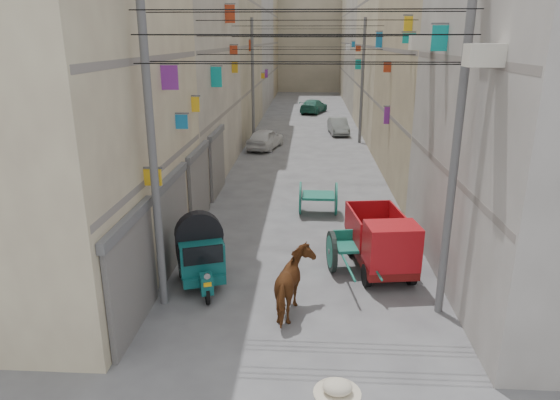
# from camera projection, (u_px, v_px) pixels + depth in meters

# --- Properties ---
(building_row_left) EXTENTS (8.00, 62.00, 14.00)m
(building_row_left) POSITION_uv_depth(u_px,v_px,m) (204.00, 42.00, 38.27)
(building_row_left) COLOR beige
(building_row_left) RESTS_ON ground
(building_row_right) EXTENTS (8.00, 62.00, 14.00)m
(building_row_right) POSITION_uv_depth(u_px,v_px,m) (415.00, 42.00, 37.38)
(building_row_right) COLOR #A39E99
(building_row_right) RESTS_ON ground
(end_cap_building) EXTENTS (22.00, 10.00, 13.00)m
(end_cap_building) POSITION_uv_depth(u_px,v_px,m) (309.00, 40.00, 68.08)
(end_cap_building) COLOR tan
(end_cap_building) RESTS_ON ground
(shutters_left) EXTENTS (0.18, 14.40, 2.88)m
(shutters_left) POSITION_uv_depth(u_px,v_px,m) (188.00, 199.00, 17.02)
(shutters_left) COLOR #47474B
(shutters_left) RESTS_ON ground
(signboards) EXTENTS (8.22, 40.52, 5.67)m
(signboards) POSITION_uv_depth(u_px,v_px,m) (306.00, 102.00, 26.92)
(signboards) COLOR #A73316
(signboards) RESTS_ON ground
(ac_units) EXTENTS (0.70, 6.55, 3.35)m
(ac_units) POSITION_uv_depth(u_px,v_px,m) (453.00, 8.00, 12.20)
(ac_units) COLOR beige
(ac_units) RESTS_ON ground
(utility_poles) EXTENTS (7.40, 22.20, 8.00)m
(utility_poles) POSITION_uv_depth(u_px,v_px,m) (306.00, 102.00, 22.32)
(utility_poles) COLOR #555558
(utility_poles) RESTS_ON ground
(overhead_cables) EXTENTS (7.40, 22.52, 1.12)m
(overhead_cables) POSITION_uv_depth(u_px,v_px,m) (306.00, 37.00, 19.00)
(overhead_cables) COLOR black
(overhead_cables) RESTS_ON ground
(auto_rickshaw) EXTENTS (1.83, 2.43, 1.65)m
(auto_rickshaw) POSITION_uv_depth(u_px,v_px,m) (200.00, 252.00, 14.07)
(auto_rickshaw) COLOR black
(auto_rickshaw) RESTS_ON ground
(tonga_cart) EXTENTS (1.45, 2.88, 1.25)m
(tonga_cart) POSITION_uv_depth(u_px,v_px,m) (351.00, 250.00, 15.00)
(tonga_cart) COLOR black
(tonga_cart) RESTS_ON ground
(mini_truck) EXTENTS (1.90, 3.47, 1.86)m
(mini_truck) POSITION_uv_depth(u_px,v_px,m) (383.00, 246.00, 14.67)
(mini_truck) COLOR black
(mini_truck) RESTS_ON ground
(second_cart) EXTENTS (1.51, 1.34, 1.32)m
(second_cart) POSITION_uv_depth(u_px,v_px,m) (318.00, 197.00, 19.82)
(second_cart) COLOR #166250
(second_cart) RESTS_ON ground
(feed_sack) EXTENTS (0.60, 0.48, 0.30)m
(feed_sack) POSITION_uv_depth(u_px,v_px,m) (337.00, 387.00, 9.87)
(feed_sack) COLOR beige
(feed_sack) RESTS_ON ground
(horse) EXTENTS (1.12, 2.04, 1.64)m
(horse) POSITION_uv_depth(u_px,v_px,m) (294.00, 285.00, 12.54)
(horse) COLOR brown
(horse) RESTS_ON ground
(distant_car_white) EXTENTS (2.39, 4.04, 1.29)m
(distant_car_white) POSITION_uv_depth(u_px,v_px,m) (265.00, 139.00, 31.74)
(distant_car_white) COLOR silver
(distant_car_white) RESTS_ON ground
(distant_car_grey) EXTENTS (1.55, 3.60, 1.15)m
(distant_car_grey) POSITION_uv_depth(u_px,v_px,m) (338.00, 126.00, 36.61)
(distant_car_grey) COLOR slate
(distant_car_grey) RESTS_ON ground
(distant_car_green) EXTENTS (2.93, 4.60, 1.24)m
(distant_car_green) POSITION_uv_depth(u_px,v_px,m) (314.00, 106.00, 47.15)
(distant_car_green) COLOR #226452
(distant_car_green) RESTS_ON ground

